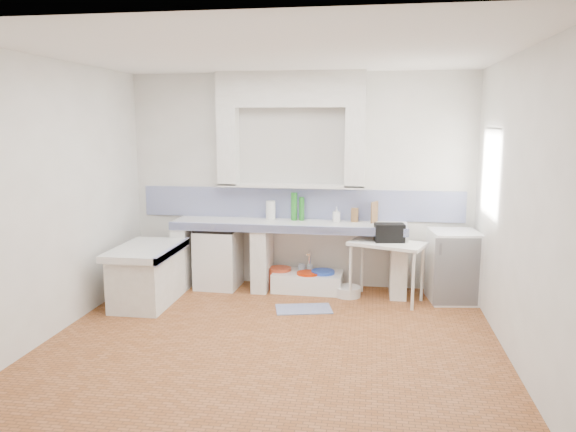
# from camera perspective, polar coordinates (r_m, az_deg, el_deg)

# --- Properties ---
(floor) EXTENTS (4.50, 4.50, 0.00)m
(floor) POSITION_cam_1_polar(r_m,az_deg,el_deg) (5.71, -1.57, -12.66)
(floor) COLOR #9D5C32
(floor) RESTS_ON ground
(ceiling) EXTENTS (4.50, 4.50, 0.00)m
(ceiling) POSITION_cam_1_polar(r_m,az_deg,el_deg) (5.32, -1.71, 16.49)
(ceiling) COLOR white
(ceiling) RESTS_ON ground
(wall_back) EXTENTS (4.50, 0.00, 4.50)m
(wall_back) POSITION_cam_1_polar(r_m,az_deg,el_deg) (7.30, 1.20, 3.63)
(wall_back) COLOR white
(wall_back) RESTS_ON ground
(wall_front) EXTENTS (4.50, 0.00, 4.50)m
(wall_front) POSITION_cam_1_polar(r_m,az_deg,el_deg) (3.42, -7.69, -3.42)
(wall_front) COLOR white
(wall_front) RESTS_ON ground
(wall_left) EXTENTS (0.00, 4.50, 4.50)m
(wall_left) POSITION_cam_1_polar(r_m,az_deg,el_deg) (6.15, -22.74, 1.74)
(wall_left) COLOR white
(wall_left) RESTS_ON ground
(wall_right) EXTENTS (0.00, 4.50, 4.50)m
(wall_right) POSITION_cam_1_polar(r_m,az_deg,el_deg) (5.41, 22.53, 0.76)
(wall_right) COLOR white
(wall_right) RESTS_ON ground
(alcove_mass) EXTENTS (1.90, 0.25, 0.45)m
(alcove_mass) POSITION_cam_1_polar(r_m,az_deg,el_deg) (7.16, 0.28, 12.94)
(alcove_mass) COLOR white
(alcove_mass) RESTS_ON ground
(window_frame) EXTENTS (0.35, 0.86, 1.06)m
(window_frame) POSITION_cam_1_polar(r_m,az_deg,el_deg) (6.58, 21.69, 4.04)
(window_frame) COLOR #372211
(window_frame) RESTS_ON ground
(lace_valance) EXTENTS (0.01, 0.84, 0.24)m
(lace_valance) POSITION_cam_1_polar(r_m,az_deg,el_deg) (6.53, 20.65, 7.41)
(lace_valance) COLOR white
(lace_valance) RESTS_ON ground
(counter_slab) EXTENTS (3.00, 0.60, 0.08)m
(counter_slab) POSITION_cam_1_polar(r_m,az_deg,el_deg) (7.09, 0.06, -0.95)
(counter_slab) COLOR white
(counter_slab) RESTS_ON ground
(counter_lip) EXTENTS (3.00, 0.04, 0.10)m
(counter_lip) POSITION_cam_1_polar(r_m,az_deg,el_deg) (6.82, -0.29, -1.38)
(counter_lip) COLOR navy
(counter_lip) RESTS_ON ground
(counter_pier_left) EXTENTS (0.20, 0.55, 0.82)m
(counter_pier_left) POSITION_cam_1_polar(r_m,az_deg,el_deg) (7.52, -10.56, -4.00)
(counter_pier_left) COLOR white
(counter_pier_left) RESTS_ON ground
(counter_pier_mid) EXTENTS (0.20, 0.55, 0.82)m
(counter_pier_mid) POSITION_cam_1_polar(r_m,az_deg,el_deg) (7.25, -2.68, -4.37)
(counter_pier_mid) COLOR white
(counter_pier_mid) RESTS_ON ground
(counter_pier_right) EXTENTS (0.20, 0.55, 0.82)m
(counter_pier_right) POSITION_cam_1_polar(r_m,az_deg,el_deg) (7.12, 11.31, -4.81)
(counter_pier_right) COLOR white
(counter_pier_right) RESTS_ON ground
(peninsula_top) EXTENTS (0.70, 1.10, 0.08)m
(peninsula_top) POSITION_cam_1_polar(r_m,az_deg,el_deg) (6.81, -14.43, -3.42)
(peninsula_top) COLOR white
(peninsula_top) RESTS_ON ground
(peninsula_base) EXTENTS (0.60, 1.00, 0.62)m
(peninsula_base) POSITION_cam_1_polar(r_m,az_deg,el_deg) (6.90, -14.31, -6.25)
(peninsula_base) COLOR white
(peninsula_base) RESTS_ON ground
(peninsula_lip) EXTENTS (0.04, 1.10, 0.10)m
(peninsula_lip) POSITION_cam_1_polar(r_m,az_deg,el_deg) (6.69, -11.83, -3.56)
(peninsula_lip) COLOR navy
(peninsula_lip) RESTS_ON ground
(backsplash) EXTENTS (4.27, 0.03, 0.40)m
(backsplash) POSITION_cam_1_polar(r_m,az_deg,el_deg) (7.32, 1.17, 1.28)
(backsplash) COLOR navy
(backsplash) RESTS_ON ground
(stove) EXTENTS (0.56, 0.55, 0.77)m
(stove) POSITION_cam_1_polar(r_m,az_deg,el_deg) (7.38, -7.21, -4.39)
(stove) COLOR white
(stove) RESTS_ON ground
(sink) EXTENTS (0.91, 0.51, 0.21)m
(sink) POSITION_cam_1_polar(r_m,az_deg,el_deg) (7.24, 2.06, -6.87)
(sink) COLOR white
(sink) RESTS_ON ground
(side_table) EXTENTS (0.99, 0.76, 0.04)m
(side_table) POSITION_cam_1_polar(r_m,az_deg,el_deg) (6.88, 10.11, -5.66)
(side_table) COLOR white
(side_table) RESTS_ON ground
(fridge) EXTENTS (0.63, 0.63, 0.87)m
(fridge) POSITION_cam_1_polar(r_m,az_deg,el_deg) (7.05, 16.71, -4.98)
(fridge) COLOR white
(fridge) RESTS_ON ground
(bucket_red) EXTENTS (0.36, 0.36, 0.28)m
(bucket_red) POSITION_cam_1_polar(r_m,az_deg,el_deg) (7.32, -0.84, -6.42)
(bucket_red) COLOR #CD4624
(bucket_red) RESTS_ON ground
(bucket_orange) EXTENTS (0.30, 0.30, 0.27)m
(bucket_orange) POSITION_cam_1_polar(r_m,az_deg,el_deg) (7.14, 2.08, -6.88)
(bucket_orange) COLOR red
(bucket_orange) RESTS_ON ground
(bucket_blue) EXTENTS (0.34, 0.34, 0.28)m
(bucket_blue) POSITION_cam_1_polar(r_m,az_deg,el_deg) (7.19, 3.61, -6.73)
(bucket_blue) COLOR blue
(bucket_blue) RESTS_ON ground
(basin_white) EXTENTS (0.39, 0.39, 0.12)m
(basin_white) POSITION_cam_1_polar(r_m,az_deg,el_deg) (7.05, 6.21, -7.75)
(basin_white) COLOR white
(basin_white) RESTS_ON ground
(water_bottle_a) EXTENTS (0.11, 0.11, 0.32)m
(water_bottle_a) POSITION_cam_1_polar(r_m,az_deg,el_deg) (7.35, 1.41, -6.18)
(water_bottle_a) COLOR silver
(water_bottle_a) RESTS_ON ground
(water_bottle_b) EXTENTS (0.08, 0.08, 0.30)m
(water_bottle_b) POSITION_cam_1_polar(r_m,az_deg,el_deg) (7.37, 2.27, -6.21)
(water_bottle_b) COLOR silver
(water_bottle_b) RESTS_ON ground
(black_bag) EXTENTS (0.38, 0.25, 0.22)m
(black_bag) POSITION_cam_1_polar(r_m,az_deg,el_deg) (6.80, 10.43, -1.71)
(black_bag) COLOR black
(black_bag) RESTS_ON side_table
(green_bottle_a) EXTENTS (0.11, 0.11, 0.37)m
(green_bottle_a) POSITION_cam_1_polar(r_m,az_deg,el_deg) (7.20, 0.63, 1.00)
(green_bottle_a) COLOR #237924
(green_bottle_a) RESTS_ON counter_slab
(green_bottle_b) EXTENTS (0.07, 0.07, 0.31)m
(green_bottle_b) POSITION_cam_1_polar(r_m,az_deg,el_deg) (7.19, 1.42, 0.76)
(green_bottle_b) COLOR #237924
(green_bottle_b) RESTS_ON counter_slab
(knife_block) EXTENTS (0.09, 0.08, 0.18)m
(knife_block) POSITION_cam_1_polar(r_m,az_deg,el_deg) (7.14, 6.90, 0.10)
(knife_block) COLOR brown
(knife_block) RESTS_ON counter_slab
(cutting_board) EXTENTS (0.09, 0.19, 0.27)m
(cutting_board) POSITION_cam_1_polar(r_m,az_deg,el_deg) (7.13, 8.91, 0.41)
(cutting_board) COLOR brown
(cutting_board) RESTS_ON counter_slab
(paper_towel) EXTENTS (0.16, 0.16, 0.25)m
(paper_towel) POSITION_cam_1_polar(r_m,az_deg,el_deg) (7.25, -1.80, 0.60)
(paper_towel) COLOR white
(paper_towel) RESTS_ON counter_slab
(soap_bottle) EXTENTS (0.10, 0.10, 0.19)m
(soap_bottle) POSITION_cam_1_polar(r_m,az_deg,el_deg) (7.11, 5.02, 0.16)
(soap_bottle) COLOR white
(soap_bottle) RESTS_ON counter_slab
(rug) EXTENTS (0.71, 0.51, 0.01)m
(rug) POSITION_cam_1_polar(r_m,az_deg,el_deg) (6.56, 1.63, -9.57)
(rug) COLOR #394288
(rug) RESTS_ON ground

